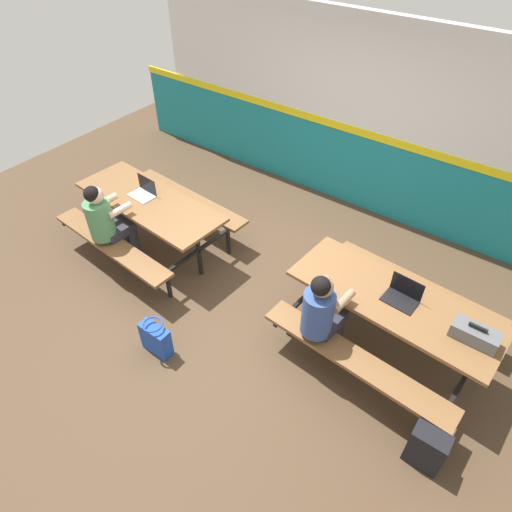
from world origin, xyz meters
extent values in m
cube|color=#4C3826|center=(0.00, 0.00, -0.01)|extent=(10.00, 10.00, 0.02)
cube|color=teal|center=(0.00, 2.46, 0.55)|extent=(8.00, 0.12, 1.10)
cube|color=yellow|center=(0.00, 2.39, 1.15)|extent=(8.00, 0.03, 0.10)
cube|color=silver|center=(0.00, 2.46, 1.90)|extent=(6.72, 0.12, 1.40)
cube|color=brown|center=(-1.56, -0.03, 0.72)|extent=(2.09, 0.89, 0.04)
cube|color=brown|center=(-1.61, -0.66, 0.43)|extent=(1.96, 0.41, 0.04)
cube|color=brown|center=(-1.52, 0.60, 0.43)|extent=(1.96, 0.41, 0.04)
cube|color=black|center=(-2.40, 0.03, 0.35)|extent=(0.04, 0.04, 0.70)
cube|color=black|center=(-2.40, 0.03, 0.39)|extent=(0.15, 1.55, 0.04)
cube|color=black|center=(-2.44, -0.48, 0.21)|extent=(0.04, 0.04, 0.41)
cube|color=black|center=(-2.37, 0.54, 0.21)|extent=(0.04, 0.04, 0.41)
cube|color=black|center=(-0.72, -0.09, 0.35)|extent=(0.04, 0.04, 0.70)
cube|color=black|center=(-0.72, -0.09, 0.39)|extent=(0.15, 1.55, 0.04)
cube|color=black|center=(-0.76, -0.59, 0.21)|extent=(0.04, 0.04, 0.41)
cube|color=black|center=(-0.69, 0.42, 0.21)|extent=(0.04, 0.04, 0.41)
cube|color=brown|center=(1.56, 0.22, 0.72)|extent=(2.09, 0.89, 0.04)
cube|color=brown|center=(1.52, -0.42, 0.43)|extent=(1.96, 0.41, 0.04)
cube|color=brown|center=(1.61, 0.85, 0.43)|extent=(1.96, 0.41, 0.04)
cube|color=black|center=(0.72, 0.27, 0.35)|extent=(0.04, 0.04, 0.70)
cube|color=black|center=(0.72, 0.27, 0.39)|extent=(0.15, 1.55, 0.04)
cube|color=black|center=(0.69, -0.23, 0.21)|extent=(0.04, 0.04, 0.41)
cube|color=black|center=(0.76, 0.78, 0.21)|extent=(0.04, 0.04, 0.41)
cube|color=black|center=(2.40, 0.16, 0.35)|extent=(0.04, 0.04, 0.70)
cube|color=black|center=(2.40, 0.16, 0.39)|extent=(0.15, 1.55, 0.04)
cube|color=black|center=(2.37, -0.35, 0.21)|extent=(0.04, 0.04, 0.41)
cube|color=black|center=(2.44, 0.67, 0.21)|extent=(0.04, 0.04, 0.41)
cylinder|color=#2D2D38|center=(-1.77, -0.33, 0.23)|extent=(0.11, 0.11, 0.45)
cylinder|color=#2D2D38|center=(-1.59, -0.34, 0.23)|extent=(0.11, 0.11, 0.45)
cube|color=#2D2D38|center=(-1.69, -0.49, 0.51)|extent=(0.33, 0.40, 0.12)
cylinder|color=#4C8C59|center=(-1.70, -0.66, 0.75)|extent=(0.30, 0.30, 0.48)
cylinder|color=beige|center=(-1.83, -0.45, 0.85)|extent=(0.10, 0.30, 0.08)
cylinder|color=beige|center=(-1.55, -0.47, 0.85)|extent=(0.10, 0.30, 0.08)
sphere|color=beige|center=(-1.70, -0.64, 1.08)|extent=(0.20, 0.20, 0.20)
sphere|color=black|center=(-1.70, -0.67, 1.11)|extent=(0.18, 0.18, 0.18)
cylinder|color=#2D2D38|center=(1.00, -0.06, 0.23)|extent=(0.11, 0.11, 0.45)
cylinder|color=#2D2D38|center=(1.18, -0.07, 0.23)|extent=(0.11, 0.11, 0.45)
cube|color=#2D2D38|center=(1.08, -0.21, 0.51)|extent=(0.33, 0.40, 0.12)
cylinder|color=#334C8C|center=(1.06, -0.38, 0.75)|extent=(0.30, 0.30, 0.48)
cylinder|color=#A57A5B|center=(0.94, -0.18, 0.85)|extent=(0.10, 0.30, 0.08)
cylinder|color=#A57A5B|center=(1.22, -0.19, 0.85)|extent=(0.10, 0.30, 0.08)
sphere|color=#A57A5B|center=(1.07, -0.36, 1.08)|extent=(0.20, 0.20, 0.20)
sphere|color=black|center=(1.06, -0.39, 1.11)|extent=(0.18, 0.18, 0.18)
cube|color=silver|center=(-1.69, -0.02, 0.75)|extent=(0.33, 0.24, 0.01)
cube|color=black|center=(-1.68, 0.09, 0.86)|extent=(0.32, 0.03, 0.21)
cube|color=black|center=(1.61, 0.21, 0.75)|extent=(0.33, 0.24, 0.01)
cube|color=black|center=(1.62, 0.32, 0.86)|extent=(0.32, 0.03, 0.21)
cube|color=#595B60|center=(2.31, 0.17, 0.81)|extent=(0.40, 0.18, 0.14)
cube|color=black|center=(2.31, 0.17, 0.91)|extent=(0.16, 0.02, 0.02)
cube|color=black|center=(2.36, -0.71, 0.22)|extent=(0.30, 0.18, 0.44)
cube|color=black|center=(2.36, -0.60, 0.15)|extent=(0.21, 0.04, 0.19)
cube|color=#1E47B2|center=(-0.31, -1.23, 0.18)|extent=(0.34, 0.14, 0.36)
torus|color=#1E47B2|center=(-0.31, -1.23, 0.42)|extent=(0.21, 0.21, 0.02)
camera|label=1|loc=(2.24, -2.94, 3.92)|focal=31.53mm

